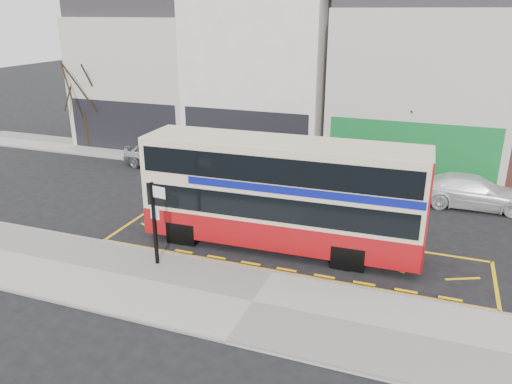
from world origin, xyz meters
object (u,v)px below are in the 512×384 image
at_px(car_white, 473,192).
at_px(street_tree_right, 415,117).
at_px(car_silver, 159,156).
at_px(double_decker_bus, 282,193).
at_px(car_grey, 276,168).
at_px(street_tree_left, 80,74).
at_px(bus_stop_post, 156,216).

relative_size(car_white, street_tree_right, 1.02).
bearing_deg(car_white, car_silver, 87.48).
bearing_deg(street_tree_right, double_decker_bus, -111.43).
distance_m(car_grey, street_tree_right, 7.52).
bearing_deg(car_white, street_tree_left, 82.22).
xyz_separation_m(double_decker_bus, car_silver, (-9.40, 7.04, -1.40)).
bearing_deg(street_tree_right, car_white, -46.21).
distance_m(car_white, street_tree_left, 23.25).
bearing_deg(car_white, double_decker_bus, 133.07).
relative_size(street_tree_left, street_tree_right, 1.44).
xyz_separation_m(car_silver, car_white, (16.27, -0.17, -0.03)).
bearing_deg(street_tree_left, car_silver, -18.40).
distance_m(double_decker_bus, car_grey, 7.64).
relative_size(bus_stop_post, street_tree_right, 0.61).
height_order(car_white, street_tree_right, street_tree_right).
distance_m(car_grey, car_white, 9.43).
xyz_separation_m(bus_stop_post, street_tree_right, (7.38, 13.00, 1.35)).
bearing_deg(double_decker_bus, car_white, 43.40).
relative_size(car_silver, car_grey, 0.97).
bearing_deg(car_grey, car_silver, 76.60).
height_order(bus_stop_post, street_tree_left, street_tree_left).
bearing_deg(bus_stop_post, car_white, 50.80).
bearing_deg(double_decker_bus, car_grey, 108.30).
bearing_deg(car_white, car_grey, 86.89).
xyz_separation_m(car_silver, car_grey, (6.84, 0.03, -0.00)).
height_order(double_decker_bus, bus_stop_post, double_decker_bus).
height_order(car_grey, street_tree_right, street_tree_right).
xyz_separation_m(car_grey, car_white, (9.42, -0.19, -0.03)).
xyz_separation_m(street_tree_left, street_tree_right, (19.82, 0.75, -1.44)).
distance_m(car_grey, street_tree_left, 14.10).
height_order(bus_stop_post, street_tree_right, street_tree_right).
height_order(double_decker_bus, street_tree_left, street_tree_left).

